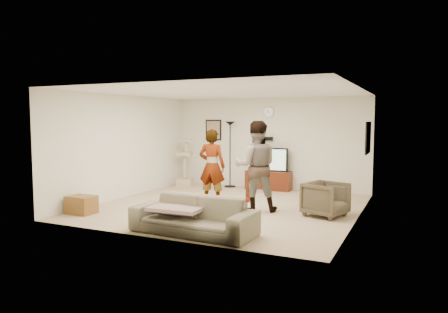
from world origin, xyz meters
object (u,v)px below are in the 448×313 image
at_px(sofa, 193,215).
at_px(beer_bottle, 248,194).
at_px(tv, 269,159).
at_px(floor_lamp, 230,154).
at_px(person_left, 212,166).
at_px(person_right, 256,166).
at_px(armchair, 326,199).
at_px(cat_tree, 185,162).
at_px(tv_stand, 269,180).
at_px(side_table, 82,205).

height_order(sofa, beer_bottle, beer_bottle).
distance_m(tv, floor_lamp, 1.14).
height_order(person_left, person_right, person_right).
xyz_separation_m(person_left, armchair, (2.61, -0.21, -0.51)).
xyz_separation_m(cat_tree, armchair, (4.48, -2.18, -0.34)).
relative_size(tv_stand, person_right, 0.65).
distance_m(tv, beer_bottle, 4.93).
bearing_deg(beer_bottle, person_right, 107.30).
bearing_deg(beer_bottle, tv, 105.07).
bearing_deg(tv, beer_bottle, -74.93).
bearing_deg(cat_tree, tv, 8.60).
height_order(tv_stand, armchair, armchair).
distance_m(tv_stand, side_table, 5.05).
relative_size(tv, floor_lamp, 0.58).
xyz_separation_m(floor_lamp, person_right, (1.77, -2.63, 0.02)).
distance_m(person_left, beer_bottle, 3.04).
distance_m(tv_stand, person_right, 2.82).
bearing_deg(person_right, sofa, 57.07).
bearing_deg(tv, person_left, -103.44).
height_order(tv_stand, beer_bottle, beer_bottle).
relative_size(sofa, armchair, 2.82).
bearing_deg(tv, sofa, -86.28).
bearing_deg(beer_bottle, floor_lamp, 117.12).
relative_size(person_right, armchair, 2.51).
distance_m(tv, sofa, 4.79).
xyz_separation_m(beer_bottle, armchair, (0.78, 2.21, -0.40)).
bearing_deg(armchair, person_right, 113.15).
xyz_separation_m(cat_tree, side_table, (-0.07, -4.03, -0.50)).
bearing_deg(tv, tv_stand, 0.00).
relative_size(floor_lamp, beer_bottle, 7.39).
bearing_deg(tv_stand, tv, 180.00).
relative_size(cat_tree, person_right, 0.72).
xyz_separation_m(cat_tree, beer_bottle, (3.70, -4.39, 0.06)).
distance_m(armchair, side_table, 4.91).
xyz_separation_m(person_left, side_table, (-1.93, -2.06, -0.67)).
height_order(floor_lamp, side_table, floor_lamp).
height_order(tv, armchair, tv).
xyz_separation_m(floor_lamp, person_left, (0.58, -2.30, -0.08)).
bearing_deg(beer_bottle, tv_stand, 105.07).
bearing_deg(armchair, sofa, 160.21).
relative_size(tv, armchair, 1.43).
height_order(tv_stand, tv, tv).
bearing_deg(cat_tree, sofa, -58.09).
bearing_deg(person_left, sofa, 103.41).
bearing_deg(cat_tree, side_table, -90.93).
distance_m(tv_stand, person_left, 2.47).
relative_size(cat_tree, beer_bottle, 5.43).
height_order(tv_stand, person_left, person_left).
bearing_deg(floor_lamp, tv_stand, 1.74).
xyz_separation_m(tv, cat_tree, (-2.42, -0.37, -0.15)).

